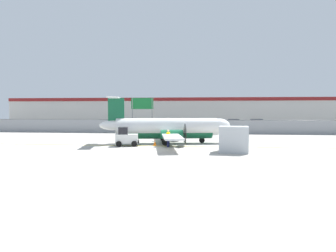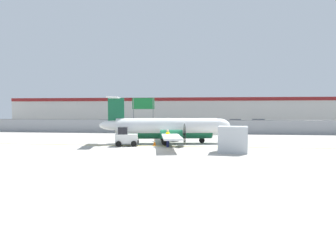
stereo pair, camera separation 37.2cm
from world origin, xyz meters
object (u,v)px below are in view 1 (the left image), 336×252
ground_crew_worker (168,137)px  parked_car_1 (142,123)px  commuter_airplane (169,128)px  parked_car_4 (233,123)px  parked_car_2 (172,124)px  parked_car_5 (256,123)px  parked_car_3 (196,126)px  parked_car_0 (105,125)px  highway_sign (142,106)px  traffic_cone_near_right (155,142)px  traffic_cone_near_left (225,144)px  cargo_container (234,139)px  baggage_tug (126,137)px

ground_crew_worker → parked_car_1: bearing=127.7°
commuter_airplane → parked_car_4: 31.46m
parked_car_2 → parked_car_5: size_ratio=1.00×
parked_car_5 → ground_crew_worker: bearing=64.2°
ground_crew_worker → parked_car_2: same height
ground_crew_worker → parked_car_3: (2.28, 21.97, -0.06)m
parked_car_0 → parked_car_1: size_ratio=1.02×
highway_sign → commuter_airplane: bearing=-68.7°
traffic_cone_near_right → parked_car_0: size_ratio=0.15×
traffic_cone_near_left → parked_car_4: (4.18, 33.12, 0.58)m
traffic_cone_near_right → cargo_container: bearing=-27.6°
baggage_tug → traffic_cone_near_right: 2.90m
parked_car_0 → commuter_airplane: bearing=-48.8°
baggage_tug → traffic_cone_near_left: (9.63, -0.33, -0.54)m
baggage_tug → parked_car_1: bearing=87.3°
cargo_container → parked_car_2: (-8.13, 30.04, -0.21)m
ground_crew_worker → cargo_container: 6.49m
commuter_airplane → traffic_cone_near_right: (-1.21, -2.32, -1.29)m
cargo_container → baggage_tug: bearing=168.5°
ground_crew_worker → parked_car_4: size_ratio=0.40×
baggage_tug → highway_sign: size_ratio=0.45×
traffic_cone_near_right → parked_car_1: bearing=103.5°
traffic_cone_near_right → baggage_tug: bearing=-168.0°
cargo_container → parked_car_2: 31.12m
ground_crew_worker → parked_car_4: bearing=96.2°
parked_car_2 → traffic_cone_near_left: bearing=102.9°
cargo_container → parked_car_1: (-14.97, 35.44, -0.21)m
commuter_airplane → parked_car_4: commuter_airplane is taller
parked_car_3 → parked_car_5: size_ratio=1.00×
baggage_tug → parked_car_4: baggage_tug is taller
baggage_tug → parked_car_1: size_ratio=0.58×
parked_car_2 → parked_car_4: size_ratio=1.00×
parked_car_2 → parked_car_4: same height
parked_car_1 → parked_car_3: 15.65m
traffic_cone_near_right → parked_car_2: bearing=91.7°
traffic_cone_near_right → parked_car_2: parked_car_2 is taller
ground_crew_worker → cargo_container: bearing=-2.6°
parked_car_1 → parked_car_4: 18.65m
ground_crew_worker → parked_car_1: size_ratio=0.40×
parked_car_2 → highway_sign: highway_sign is taller
commuter_airplane → parked_car_2: 23.97m
commuter_airplane → parked_car_1: bearing=96.4°
traffic_cone_near_left → parked_car_0: 29.76m
commuter_airplane → baggage_tug: (-4.00, -2.91, -0.75)m
parked_car_5 → parked_car_3: bearing=42.3°
ground_crew_worker → parked_car_2: bearing=116.9°
parked_car_3 → parked_car_4: 13.49m
parked_car_1 → parked_car_4: size_ratio=1.00×
baggage_tug → parked_car_4: bearing=55.9°
parked_car_0 → highway_sign: highway_sign is taller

